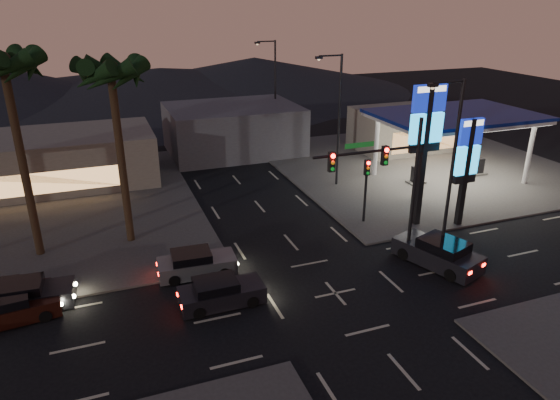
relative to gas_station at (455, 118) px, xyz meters
name	(u,v)px	position (x,y,z in m)	size (l,w,h in m)	color
ground	(335,293)	(-16.00, -12.00, -5.08)	(140.00, 140.00, 0.00)	black
corner_lot_ne	(418,165)	(0.00, 4.00, -5.02)	(24.00, 24.00, 0.12)	#47443F
corner_lot_nw	(15,216)	(-32.00, 4.00, -5.02)	(24.00, 24.00, 0.12)	#47443F
gas_station	(455,118)	(0.00, 0.00, 0.00)	(12.20, 8.20, 5.47)	silver
convenience_store	(407,129)	(2.00, 9.00, -3.08)	(10.00, 6.00, 4.00)	#726B5B
pylon_sign_tall	(426,128)	(-7.50, -6.50, 1.31)	(2.20, 0.35, 9.00)	black
pylon_sign_short	(467,156)	(-5.00, -7.50, -0.42)	(1.60, 0.35, 7.00)	black
traffic_signal_mast	(388,173)	(-12.24, -10.01, 0.15)	(6.10, 0.39, 8.00)	black
pedestal_signal	(366,181)	(-10.50, -5.02, -2.16)	(0.32, 0.39, 4.30)	black
streetlight_near	(450,163)	(-9.21, -11.00, 0.64)	(2.14, 0.25, 10.00)	black
streetlight_mid	(337,114)	(-9.21, 2.00, 0.64)	(2.14, 0.25, 10.00)	black
streetlight_far	(273,85)	(-9.21, 16.00, 0.64)	(2.14, 0.25, 10.00)	black
palm_a	(112,83)	(-25.00, -2.50, 4.35)	(4.41, 4.41, 10.86)	black
palm_b	(5,78)	(-30.00, -2.50, 4.89)	(4.41, 4.41, 11.46)	black
building_far_west	(47,160)	(-30.00, 10.00, -3.08)	(16.00, 8.00, 4.00)	#726B5B
building_far_mid	(233,129)	(-14.00, 14.00, -2.88)	(12.00, 9.00, 4.40)	#4C4C51
hill_right	(254,73)	(-1.00, 48.00, -2.58)	(50.00, 50.00, 5.00)	black
hill_center	(161,81)	(-16.00, 48.00, -3.08)	(60.00, 60.00, 4.00)	black
car_lane_a_front	(220,293)	(-21.56, -10.92, -4.46)	(4.15, 1.79, 1.34)	black
car_lane_a_mid	(12,309)	(-30.72, -8.90, -4.47)	(4.16, 2.08, 1.31)	black
car_lane_b_front	(196,264)	(-22.10, -7.74, -4.45)	(4.25, 1.96, 1.36)	slate
car_lane_b_mid	(25,296)	(-30.23, -8.04, -4.43)	(4.37, 2.03, 1.39)	black
car_lane_b_rear	(0,299)	(-31.30, -7.85, -4.44)	(4.35, 2.08, 1.38)	black
suv_station	(438,253)	(-9.47, -11.37, -4.35)	(3.41, 5.11, 1.58)	black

